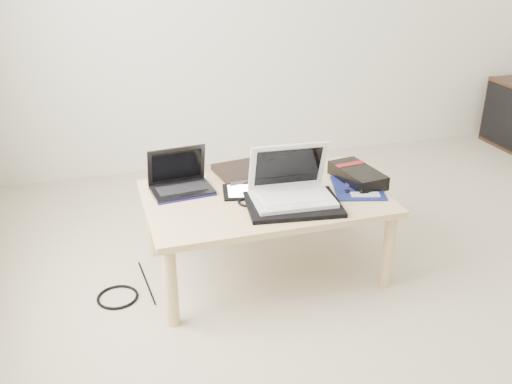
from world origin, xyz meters
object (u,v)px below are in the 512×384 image
object	(u,v)px
white_laptop	(291,187)
gpu_box	(357,175)
coffee_table	(265,204)
netbook	(180,182)

from	to	relation	value
white_laptop	gpu_box	size ratio (longest dim) A/B	1.13
coffee_table	white_laptop	xyz separation A→B (m)	(0.09, -0.10, 0.12)
gpu_box	white_laptop	bearing A→B (deg)	-162.81
gpu_box	coffee_table	bearing A→B (deg)	-177.72
netbook	gpu_box	world-z (taller)	netbook
coffee_table	gpu_box	xyz separation A→B (m)	(0.48, 0.02, 0.08)
netbook	gpu_box	bearing A→B (deg)	-10.18
netbook	coffee_table	bearing A→B (deg)	-25.16
coffee_table	netbook	bearing A→B (deg)	154.84
netbook	white_laptop	distance (m)	0.53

